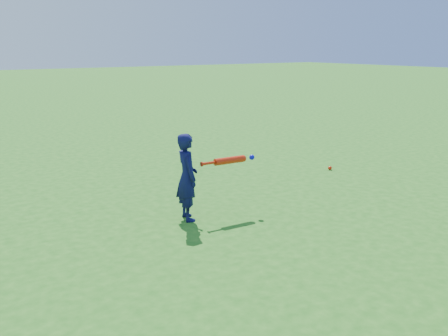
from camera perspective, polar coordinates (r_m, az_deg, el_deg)
name	(u,v)px	position (r m, az deg, el deg)	size (l,w,h in m)	color
ground	(231,210)	(6.22, 0.83, -4.84)	(80.00, 80.00, 0.00)	#1E6016
child	(187,177)	(5.78, -4.24, -1.04)	(0.37, 0.24, 1.02)	#0D0F41
ground_ball_red	(330,168)	(8.37, 12.02, 0.00)	(0.06, 0.06, 0.06)	red
bat_swing	(232,160)	(5.98, 0.87, 0.91)	(0.74, 0.11, 0.08)	red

